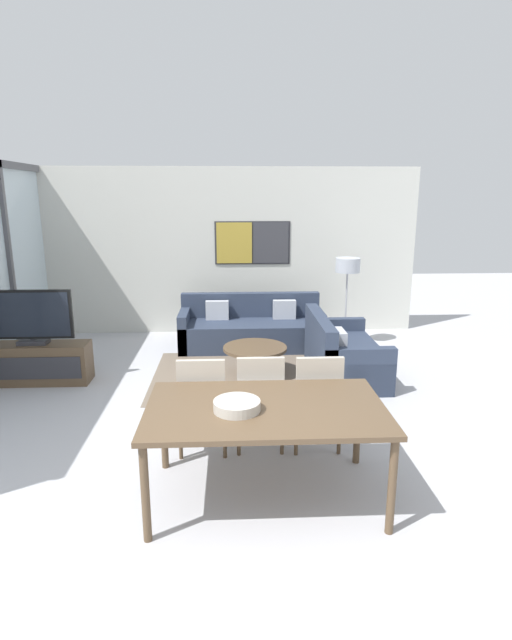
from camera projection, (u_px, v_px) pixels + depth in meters
The scene contains 14 objects.
ground_plane at pixel (200, 553), 3.35m from camera, with size 24.00×24.00×0.00m, color #B2B2B7.
wall_back at pixel (219, 251), 8.50m from camera, with size 6.81×0.09×2.80m.
area_rug at pixel (255, 375), 6.67m from camera, with size 2.70×2.00×0.01m.
tv_console at pixel (36, 363), 6.35m from camera, with size 1.35×0.40×0.51m.
television at pixel (31, 318), 6.20m from camera, with size 1.03×0.20×0.69m.
sofa_main at pixel (251, 329), 7.90m from camera, with size 2.22×0.86×0.81m.
sofa_side at pixel (339, 356), 6.61m from camera, with size 0.86×1.59×0.81m.
coffee_table at pixel (255, 354), 6.60m from camera, with size 0.84×0.84×0.39m.
dining_table at pixel (266, 414), 3.81m from camera, with size 1.82×1.09×0.78m.
dining_chair_left at pixel (202, 400), 4.55m from camera, with size 0.46×0.46×0.95m.
dining_chair_centre at pixel (260, 397), 4.62m from camera, with size 0.46×0.46×0.95m.
dining_chair_right at pixel (317, 397), 4.62m from camera, with size 0.46×0.46×0.95m.
fruit_bowl at pixel (237, 405), 3.71m from camera, with size 0.35×0.35×0.08m.
floor_lamp at pixel (348, 271), 7.68m from camera, with size 0.38×0.38×1.40m.
Camera 1 is at (0.24, -2.89, 2.34)m, focal length 28.00 mm.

